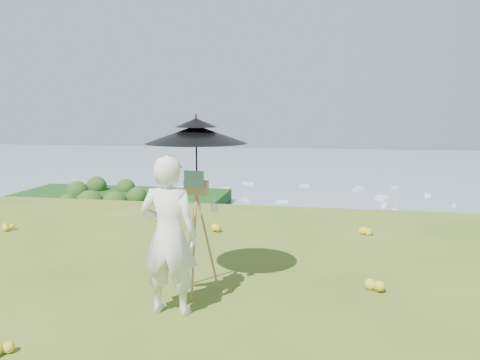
# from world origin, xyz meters

# --- Properties ---
(shoreline_tier) EXTENTS (170.00, 28.00, 8.00)m
(shoreline_tier) POSITION_xyz_m (0.00, 75.00, -36.00)
(shoreline_tier) COLOR #666352
(shoreline_tier) RESTS_ON bay_water
(bay_water) EXTENTS (700.00, 700.00, 0.00)m
(bay_water) POSITION_xyz_m (0.00, 240.00, -34.00)
(bay_water) COLOR #7699A8
(bay_water) RESTS_ON ground
(peninsula) EXTENTS (90.00, 60.00, 12.00)m
(peninsula) POSITION_xyz_m (-75.00, 155.00, -29.00)
(peninsula) COLOR #12360E
(peninsula) RESTS_ON bay_water
(slope_trees) EXTENTS (110.00, 50.00, 6.00)m
(slope_trees) POSITION_xyz_m (0.00, 35.00, -15.00)
(slope_trees) COLOR #234414
(slope_trees) RESTS_ON forest_slope
(harbor_town) EXTENTS (110.00, 22.00, 5.00)m
(harbor_town) POSITION_xyz_m (0.00, 75.00, -29.50)
(harbor_town) COLOR beige
(harbor_town) RESTS_ON shoreline_tier
(moored_boats) EXTENTS (140.00, 140.00, 0.70)m
(moored_boats) POSITION_xyz_m (-12.50, 161.00, -33.65)
(moored_boats) COLOR silver
(moored_boats) RESTS_ON bay_water
(painter) EXTENTS (0.61, 0.41, 1.62)m
(painter) POSITION_xyz_m (-0.03, 1.36, 0.81)
(painter) COLOR white
(painter) RESTS_ON ground
(field_easel) EXTENTS (0.60, 0.60, 1.40)m
(field_easel) POSITION_xyz_m (0.09, 1.96, 0.70)
(field_easel) COLOR olive
(field_easel) RESTS_ON ground
(sun_umbrella) EXTENTS (1.12, 1.12, 0.86)m
(sun_umbrella) POSITION_xyz_m (0.09, 1.99, 1.58)
(sun_umbrella) COLOR black
(sun_umbrella) RESTS_ON field_easel
(painter_cap) EXTENTS (0.19, 0.23, 0.10)m
(painter_cap) POSITION_xyz_m (-0.03, 1.36, 1.58)
(painter_cap) COLOR #C96E71
(painter_cap) RESTS_ON painter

